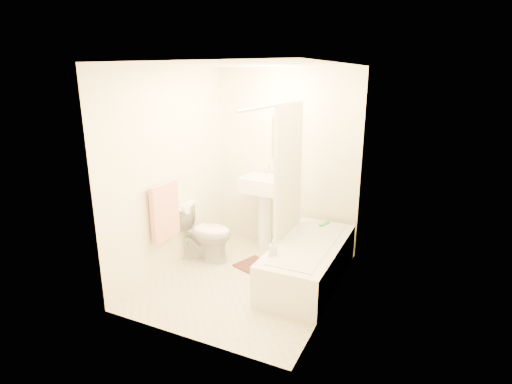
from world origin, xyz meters
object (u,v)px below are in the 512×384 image
at_px(sink, 264,209).
at_px(bath_mat, 258,267).
at_px(toilet, 204,232).
at_px(bathtub, 308,262).
at_px(soap_bottle, 273,248).

distance_m(sink, bath_mat, 0.85).
height_order(toilet, bath_mat, toilet).
distance_m(toilet, bathtub, 1.40).
xyz_separation_m(toilet, bathtub, (1.40, 0.03, -0.13)).
height_order(sink, bath_mat, sink).
relative_size(toilet, bath_mat, 1.38).
xyz_separation_m(bath_mat, soap_bottle, (0.40, -0.49, 0.53)).
bearing_deg(bathtub, toilet, -178.84).
distance_m(sink, bathtub, 1.12).
bearing_deg(soap_bottle, toilet, 159.23).
distance_m(toilet, sink, 0.89).
bearing_deg(toilet, sink, -46.11).
xyz_separation_m(toilet, bath_mat, (0.75, 0.05, -0.35)).
xyz_separation_m(bathtub, bath_mat, (-0.65, 0.02, -0.22)).
xyz_separation_m(sink, bathtub, (0.85, -0.65, -0.32)).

